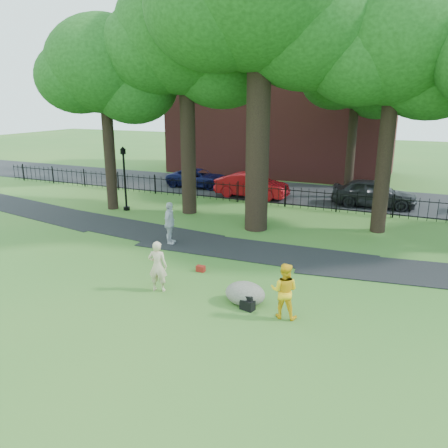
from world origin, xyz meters
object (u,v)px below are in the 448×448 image
at_px(boulder, 245,292).
at_px(red_sedan, 252,185).
at_px(lamppost, 125,179).
at_px(big_tree, 264,2).
at_px(man, 284,291).
at_px(woman, 158,266).

relative_size(boulder, red_sedan, 0.27).
relative_size(boulder, lamppost, 0.35).
relative_size(big_tree, man, 8.59).
relative_size(woman, boulder, 1.35).
relative_size(man, boulder, 1.31).
distance_m(woman, man, 4.34).
xyz_separation_m(man, boulder, (-1.36, 0.39, -0.46)).
distance_m(lamppost, red_sedan, 8.18).
distance_m(woman, lamppost, 11.44).
height_order(woman, man, woman).
bearing_deg(boulder, woman, -174.11).
xyz_separation_m(boulder, lamppost, (-10.51, 8.25, 1.40)).
bearing_deg(boulder, big_tree, 106.48).
relative_size(woman, red_sedan, 0.37).
xyz_separation_m(boulder, red_sedan, (-5.14, 14.34, 0.40)).
relative_size(big_tree, woman, 8.30).
xyz_separation_m(woman, man, (4.34, -0.08, -0.03)).
height_order(big_tree, lamppost, big_tree).
height_order(boulder, lamppost, lamppost).
xyz_separation_m(big_tree, man, (3.67, -8.21, -9.31)).
distance_m(man, red_sedan, 16.09).
distance_m(man, boulder, 1.49).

